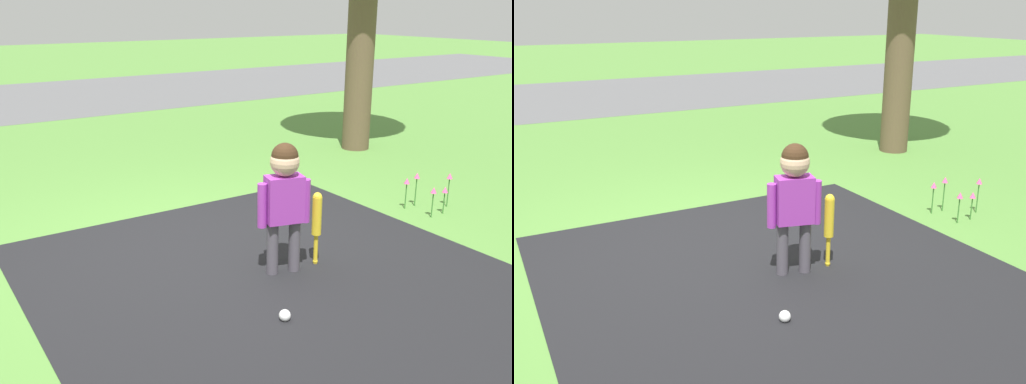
% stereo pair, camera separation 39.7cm
% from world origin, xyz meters
% --- Properties ---
extents(ground_plane, '(60.00, 60.00, 0.00)m').
position_xyz_m(ground_plane, '(0.00, 0.00, 0.00)').
color(ground_plane, '#518438').
extents(driveway_strip, '(3.58, 7.00, 0.01)m').
position_xyz_m(driveway_strip, '(0.25, -2.50, 0.00)').
color(driveway_strip, black).
rests_on(driveway_strip, ground).
extents(child, '(0.43, 0.23, 1.07)m').
position_xyz_m(child, '(0.37, -0.84, 0.70)').
color(child, '#4C4751').
rests_on(child, ground).
extents(baseball_bat, '(0.08, 0.08, 0.63)m').
position_xyz_m(baseball_bat, '(0.69, -0.86, 0.41)').
color(baseball_bat, yellow).
rests_on(baseball_bat, ground).
extents(sports_ball, '(0.08, 0.08, 0.08)m').
position_xyz_m(sports_ball, '(-0.06, -1.46, 0.04)').
color(sports_ball, white).
rests_on(sports_ball, ground).
extents(flower_bed, '(0.49, 0.39, 0.37)m').
position_xyz_m(flower_bed, '(2.51, -0.50, 0.28)').
color(flower_bed, '#38702D').
rests_on(flower_bed, ground).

